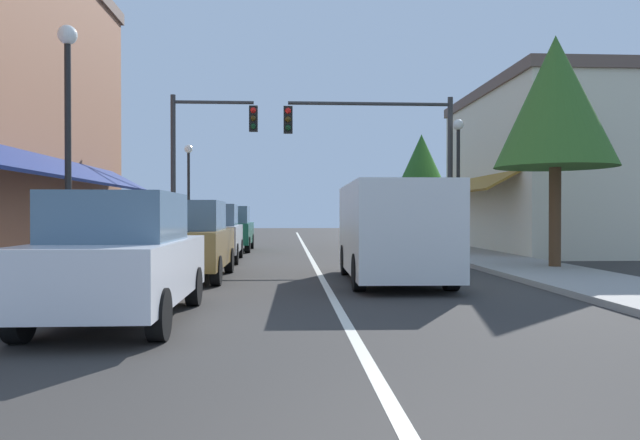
{
  "coord_description": "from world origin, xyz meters",
  "views": [
    {
      "loc": [
        -0.81,
        -3.24,
        1.48
      ],
      "look_at": [
        0.05,
        12.12,
        1.32
      ],
      "focal_mm": 33.79,
      "sensor_mm": 36.0,
      "label": 1
    }
  ],
  "objects": [
    {
      "name": "street_lamp_right_mid",
      "position": [
        4.99,
        16.76,
        3.15
      ],
      "size": [
        0.36,
        0.36,
        4.66
      ],
      "color": "black",
      "rests_on": "ground"
    },
    {
      "name": "sidewalk_left",
      "position": [
        -5.5,
        18.0,
        0.06
      ],
      "size": [
        2.6,
        56.0,
        0.12
      ],
      "primitive_type": "cube",
      "color": "gray",
      "rests_on": "ground"
    },
    {
      "name": "traffic_signal_left_corner",
      "position": [
        -3.81,
        18.2,
        3.74
      ],
      "size": [
        3.07,
        0.5,
        5.67
      ],
      "color": "#333333",
      "rests_on": "ground"
    },
    {
      "name": "street_lamp_left_far",
      "position": [
        -5.03,
        23.02,
        3.03
      ],
      "size": [
        0.36,
        0.36,
        4.46
      ],
      "color": "black",
      "rests_on": "ground"
    },
    {
      "name": "van_in_lane",
      "position": [
        1.49,
        9.7,
        1.15
      ],
      "size": [
        2.08,
        5.22,
        2.12
      ],
      "rotation": [
        0.0,
        0.0,
        -0.02
      ],
      "color": "silver",
      "rests_on": "ground"
    },
    {
      "name": "street_lamp_left_near",
      "position": [
        -4.91,
        8.32,
        3.36
      ],
      "size": [
        0.36,
        0.36,
        5.02
      ],
      "color": "black",
      "rests_on": "ground"
    },
    {
      "name": "tree_right_near",
      "position": [
        6.13,
        11.93,
        4.36
      ],
      "size": [
        3.09,
        3.09,
        6.08
      ],
      "color": "#4C331E",
      "rests_on": "ground"
    },
    {
      "name": "tree_right_far",
      "position": [
        5.96,
        26.57,
        3.86
      ],
      "size": [
        2.84,
        2.84,
        5.45
      ],
      "color": "#4C331E",
      "rests_on": "ground"
    },
    {
      "name": "parked_car_third_left",
      "position": [
        -3.12,
        15.56,
        0.88
      ],
      "size": [
        1.87,
        4.14,
        1.77
      ],
      "rotation": [
        0.0,
        0.0,
        0.03
      ],
      "color": "#B7BABF",
      "rests_on": "ground"
    },
    {
      "name": "lane_center_stripe",
      "position": [
        0.0,
        18.0,
        0.0
      ],
      "size": [
        0.14,
        52.0,
        0.01
      ],
      "primitive_type": "cube",
      "color": "silver",
      "rests_on": "ground"
    },
    {
      "name": "parked_car_far_left",
      "position": [
        -3.07,
        20.78,
        0.88
      ],
      "size": [
        1.8,
        4.11,
        1.77
      ],
      "rotation": [
        0.0,
        0.0,
        0.01
      ],
      "color": "#0F4C33",
      "rests_on": "ground"
    },
    {
      "name": "ground_plane",
      "position": [
        0.0,
        18.0,
        0.0
      ],
      "size": [
        80.0,
        80.0,
        0.0
      ],
      "primitive_type": "plane",
      "color": "#33302D"
    },
    {
      "name": "parked_car_second_left",
      "position": [
        -3.04,
        10.5,
        0.88
      ],
      "size": [
        1.79,
        4.11,
        1.77
      ],
      "rotation": [
        0.0,
        0.0,
        -0.0
      ],
      "color": "brown",
      "rests_on": "ground"
    },
    {
      "name": "sidewalk_right",
      "position": [
        5.5,
        18.0,
        0.06
      ],
      "size": [
        2.6,
        56.0,
        0.12
      ],
      "primitive_type": "cube",
      "color": "gray",
      "rests_on": "ground"
    },
    {
      "name": "parked_car_nearest_left",
      "position": [
        -3.08,
        5.14,
        0.88
      ],
      "size": [
        1.8,
        4.11,
        1.77
      ],
      "rotation": [
        0.0,
        0.0,
        0.0
      ],
      "color": "silver",
      "rests_on": "ground"
    },
    {
      "name": "storefront_right_block",
      "position": [
        9.48,
        20.0,
        3.21
      ],
      "size": [
        6.68,
        10.2,
        6.42
      ],
      "color": "beige",
      "rests_on": "ground"
    },
    {
      "name": "traffic_signal_mast_arm",
      "position": [
        2.73,
        17.04,
        3.79
      ],
      "size": [
        5.79,
        0.5,
        5.47
      ],
      "color": "#333333",
      "rests_on": "ground"
    }
  ]
}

